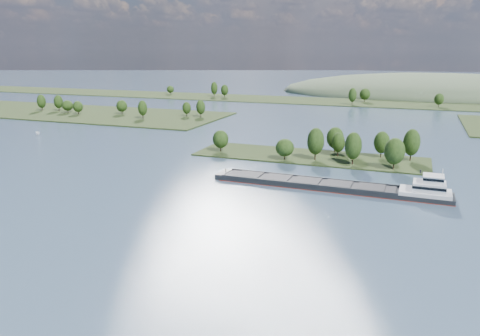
% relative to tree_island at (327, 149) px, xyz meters
% --- Properties ---
extents(ground, '(1800.00, 1800.00, 0.00)m').
position_rel_tree_island_xyz_m(ground, '(-7.68, -59.39, -4.26)').
color(ground, '#384B61').
rests_on(ground, ground).
extents(tree_island, '(100.00, 30.71, 14.80)m').
position_rel_tree_island_xyz_m(tree_island, '(0.00, 0.00, 0.00)').
color(tree_island, '#202E14').
rests_on(tree_island, ground).
extents(left_bank, '(300.00, 80.00, 15.45)m').
position_rel_tree_island_xyz_m(left_bank, '(-236.64, 80.70, -3.36)').
color(left_bank, '#202E14').
rests_on(left_bank, ground).
extents(back_shoreline, '(900.00, 60.00, 15.51)m').
position_rel_tree_island_xyz_m(back_shoreline, '(0.24, 220.41, -3.61)').
color(back_shoreline, '#202E14').
rests_on(back_shoreline, ground).
extents(hill_west, '(320.00, 160.00, 44.00)m').
position_rel_tree_island_xyz_m(hill_west, '(52.32, 320.61, -4.26)').
color(hill_west, '#435339').
rests_on(hill_west, ground).
extents(cargo_barge, '(80.26, 11.45, 10.83)m').
position_rel_tree_island_xyz_m(cargo_barge, '(13.85, -43.04, -2.89)').
color(cargo_barge, black).
rests_on(cargo_barge, ground).
extents(motorboat, '(5.28, 4.53, 1.97)m').
position_rel_tree_island_xyz_m(motorboat, '(-158.30, 0.85, -3.27)').
color(motorboat, white).
rests_on(motorboat, ground).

